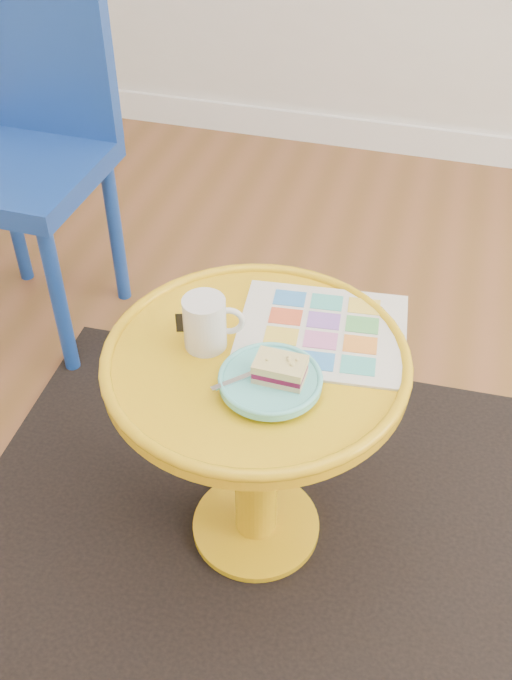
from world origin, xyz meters
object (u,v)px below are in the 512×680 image
(chair, at_px, (25,136))
(mug, at_px, (206,322))
(side_table, at_px, (256,414))
(plate, at_px, (270,381))
(newspaper, at_px, (322,332))

(chair, bearing_deg, mug, -39.76)
(side_table, bearing_deg, mug, 174.90)
(chair, xyz_separation_m, mug, (0.69, -0.61, 0.03))
(chair, bearing_deg, plate, -38.03)
(newspaper, bearing_deg, side_table, -141.63)
(newspaper, bearing_deg, chair, 143.75)
(side_table, bearing_deg, newspaper, 44.42)
(side_table, height_order, chair, chair)
(plate, bearing_deg, side_table, 122.88)
(plate, bearing_deg, chair, 140.68)
(newspaper, xyz_separation_m, mug, (-0.19, -0.09, 0.05))
(mug, bearing_deg, newspaper, 9.31)
(chair, xyz_separation_m, plate, (0.83, -0.68, -0.01))
(mug, height_order, plate, mug)
(side_table, relative_size, mug, 5.03)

